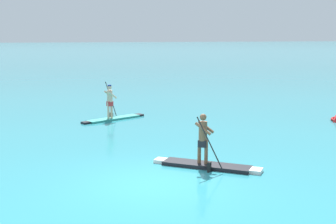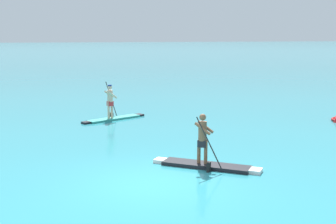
% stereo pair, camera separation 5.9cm
% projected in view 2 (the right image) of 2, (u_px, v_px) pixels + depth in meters
% --- Properties ---
extents(ground, '(440.00, 440.00, 0.00)m').
position_uv_depth(ground, '(153.00, 183.00, 13.04)').
color(ground, teal).
extents(paddleboarder_mid_center, '(3.01, 2.40, 1.70)m').
position_uv_depth(paddleboarder_mid_center, '(206.00, 157.00, 14.52)').
color(paddleboarder_mid_center, black).
rests_on(paddleboarder_mid_center, ground).
extents(paddleboarder_far_right, '(3.25, 1.95, 1.87)m').
position_uv_depth(paddleboarder_far_right, '(113.00, 112.00, 22.60)').
color(paddleboarder_far_right, teal).
rests_on(paddleboarder_far_right, ground).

